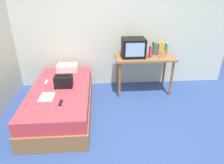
# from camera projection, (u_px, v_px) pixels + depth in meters

# --- Properties ---
(ground_plane) EXTENTS (8.00, 8.00, 0.00)m
(ground_plane) POSITION_uv_depth(u_px,v_px,m) (118.00, 142.00, 2.91)
(ground_plane) COLOR #2D4784
(wall_back) EXTENTS (5.20, 0.10, 2.60)m
(wall_back) POSITION_uv_depth(u_px,v_px,m) (109.00, 25.00, 4.14)
(wall_back) COLOR silver
(wall_back) RESTS_ON ground
(bed) EXTENTS (1.00, 2.00, 0.48)m
(bed) POSITION_uv_depth(u_px,v_px,m) (62.00, 100.00, 3.50)
(bed) COLOR olive
(bed) RESTS_ON ground
(desk) EXTENTS (1.16, 0.60, 0.77)m
(desk) POSITION_uv_depth(u_px,v_px,m) (144.00, 61.00, 4.04)
(desk) COLOR olive
(desk) RESTS_ON ground
(tv) EXTENTS (0.44, 0.39, 0.36)m
(tv) POSITION_uv_depth(u_px,v_px,m) (133.00, 48.00, 3.89)
(tv) COLOR black
(tv) RESTS_ON desk
(water_bottle) EXTENTS (0.07, 0.07, 0.23)m
(water_bottle) POSITION_uv_depth(u_px,v_px,m) (151.00, 52.00, 3.87)
(water_bottle) COLOR #E53372
(water_bottle) RESTS_ON desk
(book_row) EXTENTS (0.30, 0.17, 0.25)m
(book_row) POSITION_uv_depth(u_px,v_px,m) (160.00, 49.00, 4.07)
(book_row) COLOR #337F47
(book_row) RESTS_ON desk
(picture_frame) EXTENTS (0.11, 0.02, 0.13)m
(picture_frame) POSITION_uv_depth(u_px,v_px,m) (163.00, 54.00, 3.88)
(picture_frame) COLOR #B27F4C
(picture_frame) RESTS_ON desk
(pillow) EXTENTS (0.41, 0.28, 0.13)m
(pillow) POSITION_uv_depth(u_px,v_px,m) (68.00, 67.00, 4.06)
(pillow) COLOR silver
(pillow) RESTS_ON bed
(handbag) EXTENTS (0.30, 0.20, 0.22)m
(handbag) POSITION_uv_depth(u_px,v_px,m) (64.00, 81.00, 3.39)
(handbag) COLOR black
(handbag) RESTS_ON bed
(magazine) EXTENTS (0.21, 0.29, 0.01)m
(magazine) POSITION_uv_depth(u_px,v_px,m) (47.00, 97.00, 3.11)
(magazine) COLOR white
(magazine) RESTS_ON bed
(remote_dark) EXTENTS (0.04, 0.16, 0.02)m
(remote_dark) POSITION_uv_depth(u_px,v_px,m) (61.00, 103.00, 2.94)
(remote_dark) COLOR black
(remote_dark) RESTS_ON bed
(remote_silver) EXTENTS (0.04, 0.14, 0.02)m
(remote_silver) POSITION_uv_depth(u_px,v_px,m) (46.00, 82.00, 3.57)
(remote_silver) COLOR #B7B7BC
(remote_silver) RESTS_ON bed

